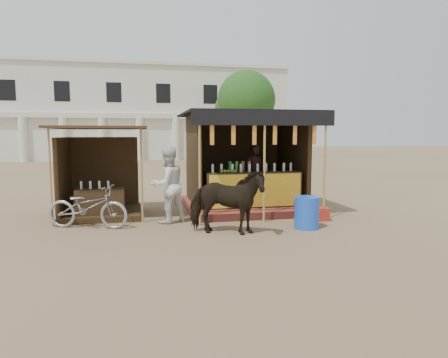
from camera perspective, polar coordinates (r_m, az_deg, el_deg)
ground at (r=8.32m, az=2.28°, el=-8.76°), size 120.00×120.00×0.00m
main_stall at (r=11.59m, az=3.15°, el=0.69°), size 3.60×3.61×2.78m
secondary_stall at (r=11.17m, az=-17.92°, el=-0.73°), size 2.40×2.40×2.38m
cow at (r=8.65m, az=0.33°, el=-3.29°), size 1.87×1.34×1.44m
motorbike at (r=9.80m, az=-18.89°, el=-3.78°), size 2.03×1.23×1.00m
bystander at (r=9.88m, az=-8.04°, el=-0.84°), size 1.14×1.06×1.88m
blue_barrel at (r=9.46m, az=11.72°, el=-4.72°), size 0.58×0.58×0.74m
red_crate at (r=10.49m, az=13.70°, el=-4.85°), size 0.39×0.41×0.32m
cooler at (r=11.33m, az=10.80°, el=-3.60°), size 0.70×0.53×0.46m
background_building at (r=37.77m, az=-11.99°, el=8.99°), size 26.00×7.45×8.18m
tree at (r=31.02m, az=2.80°, el=10.92°), size 4.50×4.40×7.00m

